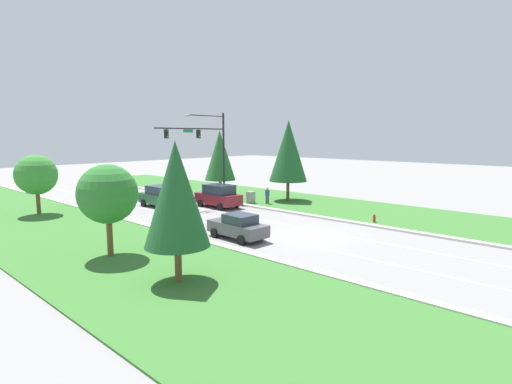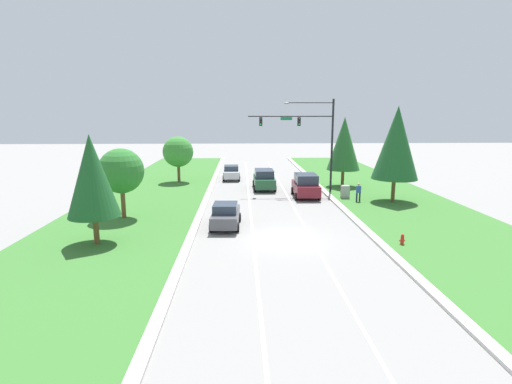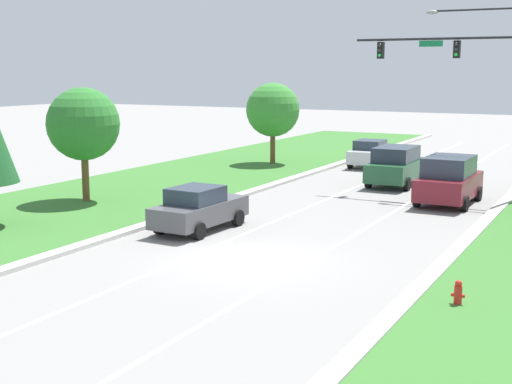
{
  "view_description": "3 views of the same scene",
  "coord_description": "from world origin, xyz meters",
  "px_view_note": "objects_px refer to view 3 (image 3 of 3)",
  "views": [
    {
      "loc": [
        -21.43,
        -15.04,
        6.65
      ],
      "look_at": [
        0.07,
        4.71,
        2.53
      ],
      "focal_mm": 28.0,
      "sensor_mm": 36.0,
      "label": 1
    },
    {
      "loc": [
        -2.51,
        -23.32,
        7.56
      ],
      "look_at": [
        -1.39,
        6.55,
        1.68
      ],
      "focal_mm": 28.0,
      "sensor_mm": 36.0,
      "label": 2
    },
    {
      "loc": [
        10.35,
        -19.01,
        5.9
      ],
      "look_at": [
        -1.16,
        2.89,
        1.65
      ],
      "focal_mm": 50.0,
      "sensor_mm": 36.0,
      "label": 3
    }
  ],
  "objects_px": {
    "burgundy_suv": "(449,180)",
    "oak_far_left_tree": "(83,124)",
    "oak_near_left_tree": "(273,110)",
    "silver_sedan": "(371,153)",
    "forest_suv": "(396,165)",
    "fire_hydrant": "(458,294)",
    "graphite_sedan": "(199,208)",
    "traffic_signal_mast": "(479,70)"
  },
  "relations": [
    {
      "from": "burgundy_suv",
      "to": "oak_far_left_tree",
      "type": "height_order",
      "value": "oak_far_left_tree"
    },
    {
      "from": "forest_suv",
      "to": "fire_hydrant",
      "type": "relative_size",
      "value": 6.77
    },
    {
      "from": "forest_suv",
      "to": "silver_sedan",
      "type": "xyz_separation_m",
      "value": [
        -3.47,
        6.26,
        -0.19
      ]
    },
    {
      "from": "oak_near_left_tree",
      "to": "burgundy_suv",
      "type": "bearing_deg",
      "value": -32.95
    },
    {
      "from": "oak_near_left_tree",
      "to": "forest_suv",
      "type": "bearing_deg",
      "value": -25.08
    },
    {
      "from": "graphite_sedan",
      "to": "silver_sedan",
      "type": "bearing_deg",
      "value": 92.59
    },
    {
      "from": "traffic_signal_mast",
      "to": "graphite_sedan",
      "type": "bearing_deg",
      "value": -122.64
    },
    {
      "from": "oak_near_left_tree",
      "to": "fire_hydrant",
      "type": "bearing_deg",
      "value": -53.87
    },
    {
      "from": "forest_suv",
      "to": "oak_near_left_tree",
      "type": "height_order",
      "value": "oak_near_left_tree"
    },
    {
      "from": "graphite_sedan",
      "to": "forest_suv",
      "type": "height_order",
      "value": "forest_suv"
    },
    {
      "from": "traffic_signal_mast",
      "to": "forest_suv",
      "type": "distance_m",
      "value": 6.67
    },
    {
      "from": "fire_hydrant",
      "to": "oak_near_left_tree",
      "type": "relative_size",
      "value": 0.14
    },
    {
      "from": "forest_suv",
      "to": "fire_hydrant",
      "type": "distance_m",
      "value": 19.31
    },
    {
      "from": "graphite_sedan",
      "to": "oak_far_left_tree",
      "type": "height_order",
      "value": "oak_far_left_tree"
    },
    {
      "from": "oak_far_left_tree",
      "to": "graphite_sedan",
      "type": "bearing_deg",
      "value": -17.96
    },
    {
      "from": "burgundy_suv",
      "to": "silver_sedan",
      "type": "relative_size",
      "value": 1.04
    },
    {
      "from": "burgundy_suv",
      "to": "graphite_sedan",
      "type": "bearing_deg",
      "value": -125.44
    },
    {
      "from": "traffic_signal_mast",
      "to": "silver_sedan",
      "type": "height_order",
      "value": "traffic_signal_mast"
    },
    {
      "from": "traffic_signal_mast",
      "to": "burgundy_suv",
      "type": "distance_m",
      "value": 5.36
    },
    {
      "from": "burgundy_suv",
      "to": "oak_near_left_tree",
      "type": "distance_m",
      "value": 15.51
    },
    {
      "from": "burgundy_suv",
      "to": "oak_far_left_tree",
      "type": "distance_m",
      "value": 16.4
    },
    {
      "from": "graphite_sedan",
      "to": "forest_suv",
      "type": "distance_m",
      "value": 14.05
    },
    {
      "from": "burgundy_suv",
      "to": "silver_sedan",
      "type": "distance_m",
      "value": 12.46
    },
    {
      "from": "silver_sedan",
      "to": "fire_hydrant",
      "type": "relative_size",
      "value": 6.25
    },
    {
      "from": "traffic_signal_mast",
      "to": "forest_suv",
      "type": "relative_size",
      "value": 1.88
    },
    {
      "from": "burgundy_suv",
      "to": "oak_far_left_tree",
      "type": "relative_size",
      "value": 0.88
    },
    {
      "from": "silver_sedan",
      "to": "fire_hydrant",
      "type": "xyz_separation_m",
      "value": [
        10.5,
        -24.23,
        -0.5
      ]
    },
    {
      "from": "burgundy_suv",
      "to": "oak_near_left_tree",
      "type": "relative_size",
      "value": 0.89
    },
    {
      "from": "silver_sedan",
      "to": "oak_near_left_tree",
      "type": "distance_m",
      "value": 6.63
    },
    {
      "from": "graphite_sedan",
      "to": "silver_sedan",
      "type": "distance_m",
      "value": 19.89
    },
    {
      "from": "graphite_sedan",
      "to": "oak_far_left_tree",
      "type": "bearing_deg",
      "value": 164.43
    },
    {
      "from": "oak_near_left_tree",
      "to": "oak_far_left_tree",
      "type": "bearing_deg",
      "value": -96.16
    },
    {
      "from": "silver_sedan",
      "to": "oak_far_left_tree",
      "type": "distance_m",
      "value": 19.16
    },
    {
      "from": "graphite_sedan",
      "to": "silver_sedan",
      "type": "relative_size",
      "value": 0.98
    },
    {
      "from": "traffic_signal_mast",
      "to": "oak_near_left_tree",
      "type": "distance_m",
      "value": 14.99
    },
    {
      "from": "forest_suv",
      "to": "fire_hydrant",
      "type": "xyz_separation_m",
      "value": [
        7.03,
        -17.98,
        -0.69
      ]
    },
    {
      "from": "oak_far_left_tree",
      "to": "traffic_signal_mast",
      "type": "bearing_deg",
      "value": 31.93
    },
    {
      "from": "silver_sedan",
      "to": "fire_hydrant",
      "type": "height_order",
      "value": "silver_sedan"
    },
    {
      "from": "oak_near_left_tree",
      "to": "graphite_sedan",
      "type": "bearing_deg",
      "value": -71.92
    },
    {
      "from": "traffic_signal_mast",
      "to": "oak_near_left_tree",
      "type": "height_order",
      "value": "traffic_signal_mast"
    },
    {
      "from": "forest_suv",
      "to": "burgundy_suv",
      "type": "xyz_separation_m",
      "value": [
        3.6,
        -4.0,
        0.05
      ]
    },
    {
      "from": "forest_suv",
      "to": "oak_near_left_tree",
      "type": "xyz_separation_m",
      "value": [
        -9.26,
        4.33,
        2.39
      ]
    }
  ]
}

